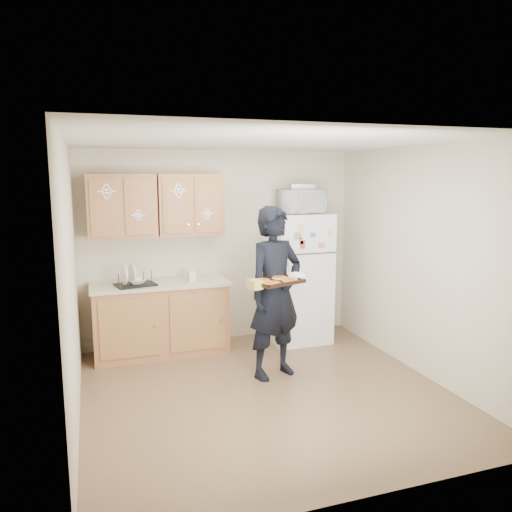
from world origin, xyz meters
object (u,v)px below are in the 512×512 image
object	(u,v)px
refrigerator	(298,277)
person	(275,293)
microwave	(301,201)
baking_tray	(276,282)
dish_rack	(135,278)

from	to	relation	value
refrigerator	person	world-z (taller)	person
person	microwave	world-z (taller)	microwave
baking_tray	dish_rack	size ratio (longest dim) A/B	1.11
microwave	dish_rack	xyz separation A→B (m)	(-2.11, 0.01, -0.87)
person	microwave	xyz separation A→B (m)	(0.73, 0.99, 0.92)
microwave	refrigerator	bearing A→B (deg)	100.02
person	microwave	size ratio (longest dim) A/B	3.36
refrigerator	person	distance (m)	1.26
person	dish_rack	distance (m)	1.71
person	baking_tray	bearing A→B (deg)	-127.73
baking_tray	refrigerator	bearing A→B (deg)	39.74
refrigerator	baking_tray	xyz separation A→B (m)	(-0.81, -1.32, 0.27)
microwave	baking_tray	bearing A→B (deg)	-130.38
dish_rack	microwave	bearing A→B (deg)	-0.37
dish_rack	person	bearing A→B (deg)	-35.88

